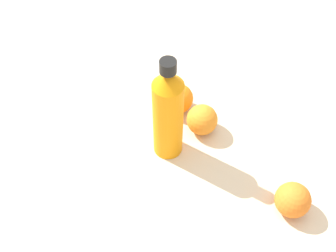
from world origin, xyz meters
TOP-DOWN VIEW (x-y plane):
  - ground_plane at (0.00, 0.00)m, footprint 2.40×2.40m
  - water_bottle at (-0.05, 0.02)m, footprint 0.06×0.06m
  - orange_0 at (0.10, -0.23)m, footprint 0.07×0.07m
  - orange_1 at (0.05, 0.03)m, footprint 0.07×0.07m
  - orange_2 at (0.03, 0.12)m, footprint 0.07×0.07m

SIDE VIEW (x-z plane):
  - ground_plane at x=0.00m, z-range 0.00..0.00m
  - orange_1 at x=0.05m, z-range 0.00..0.07m
  - orange_2 at x=0.03m, z-range 0.00..0.07m
  - orange_0 at x=0.10m, z-range 0.00..0.07m
  - water_bottle at x=-0.05m, z-range -0.01..0.26m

